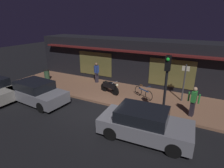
{
  "coord_description": "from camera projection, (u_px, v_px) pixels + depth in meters",
  "views": [
    {
      "loc": [
        5.18,
        -7.96,
        5.14
      ],
      "look_at": [
        -0.21,
        2.4,
        0.95
      ],
      "focal_mm": 29.1,
      "sensor_mm": 36.0,
      "label": 1
    }
  ],
  "objects": [
    {
      "name": "traffic_light_pole",
      "position": [
        166.0,
        79.0,
        8.48
      ],
      "size": [
        0.24,
        0.33,
        3.6
      ],
      "color": "black",
      "rests_on": "ground_plane"
    },
    {
      "name": "trash_bin",
      "position": [
        47.0,
        75.0,
        15.66
      ],
      "size": [
        0.48,
        0.48,
        0.93
      ],
      "color": "#2D4C33",
      "rests_on": "sidewalk_slab"
    },
    {
      "name": "parked_car_far",
      "position": [
        36.0,
        92.0,
        11.69
      ],
      "size": [
        4.22,
        2.06,
        1.42
      ],
      "color": "black",
      "rests_on": "ground_plane"
    },
    {
      "name": "ground_plane",
      "position": [
        96.0,
        112.0,
        10.63
      ],
      "size": [
        60.0,
        60.0,
        0.0
      ],
      "primitive_type": "plane",
      "color": "black"
    },
    {
      "name": "storefront_building",
      "position": [
        136.0,
        61.0,
        15.35
      ],
      "size": [
        18.0,
        3.3,
        3.6
      ],
      "color": "black",
      "rests_on": "ground_plane"
    },
    {
      "name": "sidewalk_slab",
      "position": [
        118.0,
        93.0,
        13.11
      ],
      "size": [
        18.0,
        4.0,
        0.15
      ],
      "primitive_type": "cube",
      "color": "#8C6047",
      "rests_on": "ground_plane"
    },
    {
      "name": "person_bystander",
      "position": [
        193.0,
        101.0,
        9.65
      ],
      "size": [
        0.62,
        0.41,
        1.67
      ],
      "color": "#28232D",
      "rests_on": "sidewalk_slab"
    },
    {
      "name": "person_photographer",
      "position": [
        97.0,
        72.0,
        14.89
      ],
      "size": [
        0.48,
        0.51,
        1.67
      ],
      "color": "#28232D",
      "rests_on": "sidewalk_slab"
    },
    {
      "name": "bicycle_parked",
      "position": [
        143.0,
        93.0,
        12.1
      ],
      "size": [
        1.48,
        0.81,
        0.91
      ],
      "color": "black",
      "rests_on": "sidewalk_slab"
    },
    {
      "name": "motorcycle",
      "position": [
        110.0,
        87.0,
        12.8
      ],
      "size": [
        1.66,
        0.72,
        0.97
      ],
      "color": "black",
      "rests_on": "sidewalk_slab"
    },
    {
      "name": "parked_car_across",
      "position": [
        144.0,
        124.0,
        8.16
      ],
      "size": [
        4.19,
        1.99,
        1.42
      ],
      "color": "black",
      "rests_on": "ground_plane"
    },
    {
      "name": "sign_post",
      "position": [
        184.0,
        81.0,
        11.29
      ],
      "size": [
        0.44,
        0.09,
        2.4
      ],
      "color": "#47474C",
      "rests_on": "sidewalk_slab"
    }
  ]
}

